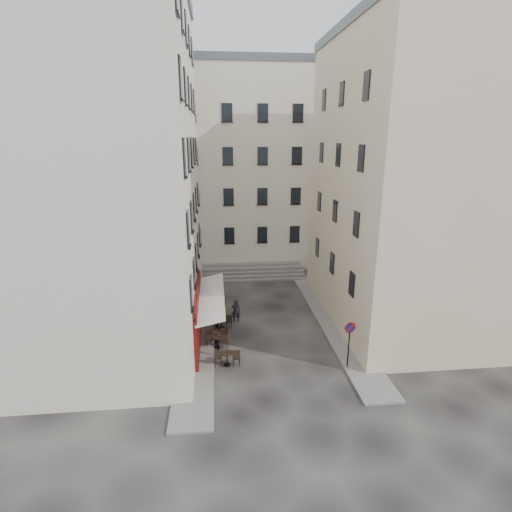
{
  "coord_description": "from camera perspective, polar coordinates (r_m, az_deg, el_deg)",
  "views": [
    {
      "loc": [
        -3.16,
        -21.19,
        12.08
      ],
      "look_at": [
        -0.59,
        4.0,
        4.5
      ],
      "focal_mm": 28.0,
      "sensor_mm": 36.0,
      "label": 1
    }
  ],
  "objects": [
    {
      "name": "building_left",
      "position": [
        25.34,
        -23.13,
        11.37
      ],
      "size": [
        12.2,
        16.2,
        20.6
      ],
      "color": "beige",
      "rests_on": "ground"
    },
    {
      "name": "cafe_storefront",
      "position": [
        24.45,
        -8.08,
        -8.17
      ],
      "size": [
        1.74,
        7.3,
        3.5
      ],
      "color": "#490D0A",
      "rests_on": "ground"
    },
    {
      "name": "sidewalk_left",
      "position": [
        27.94,
        -8.1,
        -8.98
      ],
      "size": [
        2.0,
        22.0,
        0.12
      ],
      "primitive_type": "cube",
      "color": "slate",
      "rests_on": "ground"
    },
    {
      "name": "building_back",
      "position": [
        40.34,
        -2.81,
        12.72
      ],
      "size": [
        18.2,
        10.2,
        18.6
      ],
      "color": "beige",
      "rests_on": "ground"
    },
    {
      "name": "bollard_mid",
      "position": [
        26.36,
        -5.51,
        -9.41
      ],
      "size": [
        0.12,
        0.12,
        0.98
      ],
      "color": "black",
      "rests_on": "ground"
    },
    {
      "name": "bistro_table_e",
      "position": [
        28.94,
        -5.78,
        -7.0
      ],
      "size": [
        1.39,
        0.65,
        0.98
      ],
      "color": "black",
      "rests_on": "ground"
    },
    {
      "name": "pedestrian",
      "position": [
        27.24,
        -2.89,
        -7.78
      ],
      "size": [
        0.61,
        0.41,
        1.62
      ],
      "primitive_type": "imported",
      "rotation": [
        0.0,
        0.0,
        3.1
      ],
      "color": "black",
      "rests_on": "ground"
    },
    {
      "name": "bollard_near",
      "position": [
        23.26,
        -5.42,
        -13.19
      ],
      "size": [
        0.12,
        0.12,
        0.98
      ],
      "color": "black",
      "rests_on": "ground"
    },
    {
      "name": "stone_steps",
      "position": [
        35.87,
        -0.45,
        -2.33
      ],
      "size": [
        9.0,
        3.15,
        0.8
      ],
      "color": "#625F5D",
      "rests_on": "ground"
    },
    {
      "name": "building_right",
      "position": [
        28.35,
        23.37,
        9.73
      ],
      "size": [
        12.2,
        14.2,
        18.6
      ],
      "color": "beige",
      "rests_on": "ground"
    },
    {
      "name": "ground",
      "position": [
        24.6,
        2.37,
        -12.76
      ],
      "size": [
        90.0,
        90.0,
        0.0
      ],
      "primitive_type": "plane",
      "color": "black",
      "rests_on": "ground"
    },
    {
      "name": "bistro_table_b",
      "position": [
        24.33,
        -5.57,
        -11.94
      ],
      "size": [
        1.28,
        0.6,
        0.9
      ],
      "color": "black",
      "rests_on": "ground"
    },
    {
      "name": "bistro_table_c",
      "position": [
        24.88,
        -5.68,
        -11.15
      ],
      "size": [
        1.39,
        0.65,
        0.98
      ],
      "color": "black",
      "rests_on": "ground"
    },
    {
      "name": "bollard_far",
      "position": [
        29.54,
        -5.57,
        -6.43
      ],
      "size": [
        0.12,
        0.12,
        0.98
      ],
      "color": "black",
      "rests_on": "ground"
    },
    {
      "name": "bistro_table_a",
      "position": [
        22.57,
        -4.14,
        -14.22
      ],
      "size": [
        1.41,
        0.66,
        0.99
      ],
      "color": "black",
      "rests_on": "ground"
    },
    {
      "name": "no_parking_sign",
      "position": [
        22.09,
        13.21,
        -11.06
      ],
      "size": [
        0.63,
        0.11,
        2.77
      ],
      "rotation": [
        0.0,
        0.0,
        0.06
      ],
      "color": "black",
      "rests_on": "ground"
    },
    {
      "name": "bistro_table_d",
      "position": [
        26.57,
        -4.94,
        -9.23
      ],
      "size": [
        1.39,
        0.65,
        0.98
      ],
      "color": "black",
      "rests_on": "ground"
    },
    {
      "name": "sidewalk_right",
      "position": [
        28.08,
        10.73,
        -8.99
      ],
      "size": [
        2.0,
        18.0,
        0.12
      ],
      "primitive_type": "cube",
      "color": "slate",
      "rests_on": "ground"
    }
  ]
}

